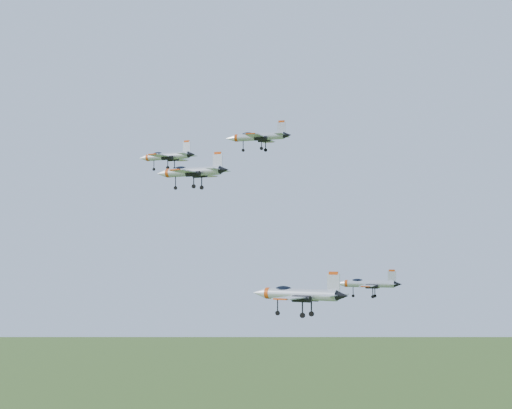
# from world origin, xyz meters

# --- Properties ---
(jet_lead) EXTENTS (11.66, 9.84, 3.14)m
(jet_lead) POSITION_xyz_m (-23.60, 14.74, 137.84)
(jet_lead) COLOR #B4B8C2
(jet_left_high) EXTENTS (10.81, 8.96, 2.89)m
(jet_left_high) POSITION_xyz_m (-4.55, 4.71, 138.96)
(jet_left_high) COLOR #B4B8C2
(jet_right_high) EXTENTS (10.65, 8.98, 2.87)m
(jet_right_high) POSITION_xyz_m (-7.88, -16.24, 131.36)
(jet_right_high) COLOR #B4B8C2
(jet_left_low) EXTENTS (10.44, 8.66, 2.79)m
(jet_left_low) POSITION_xyz_m (11.55, 10.71, 116.25)
(jet_left_low) COLOR #B4B8C2
(jet_right_low) EXTENTS (12.75, 10.86, 3.47)m
(jet_right_low) POSITION_xyz_m (5.87, -16.40, 116.17)
(jet_right_low) COLOR #B4B8C2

